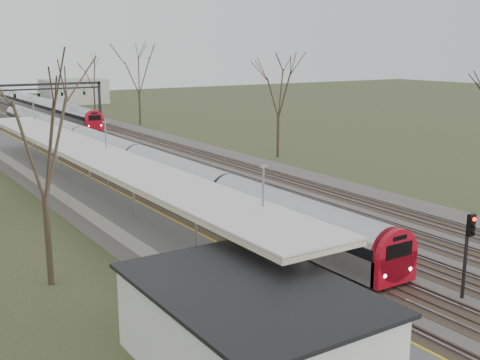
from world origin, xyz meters
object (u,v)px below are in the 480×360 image
at_px(train_near, 107,150).
at_px(train_far, 25,102).
at_px(signal_post, 468,243).
at_px(passenger, 362,316).

bearing_deg(train_near, train_far, 83.39).
xyz_separation_m(train_far, signal_post, (-5.25, -100.17, 1.25)).
bearing_deg(train_near, signal_post, -87.48).
bearing_deg(passenger, train_near, -0.47).
relative_size(train_near, train_far, 1.00).
height_order(train_far, passenger, train_far).
relative_size(train_far, passenger, 44.07).
height_order(train_near, signal_post, signal_post).
height_order(train_near, train_far, same).
relative_size(passenger, signal_post, 0.42).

